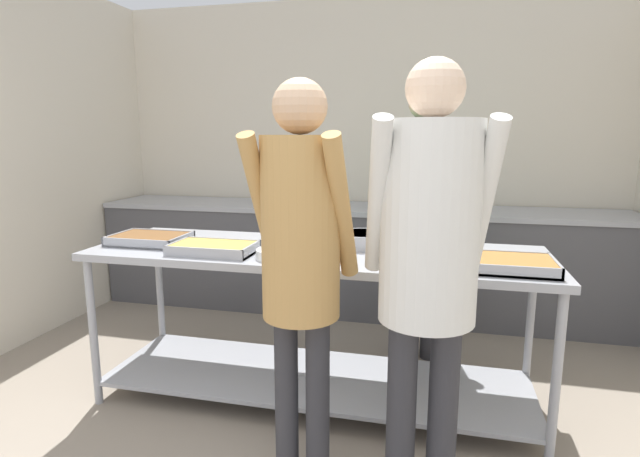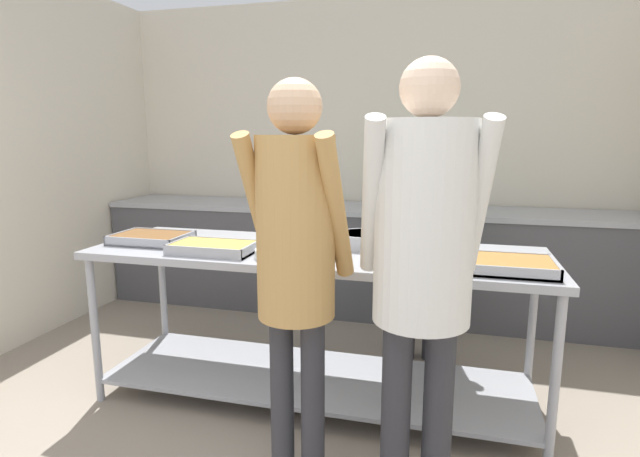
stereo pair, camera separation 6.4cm
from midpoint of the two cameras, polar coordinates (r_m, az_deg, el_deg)
The scene contains 14 objects.
wall_rear at distance 4.52m, azimuth 5.82°, elevation 8.45°, with size 4.53×0.06×2.65m.
wall_left at distance 4.04m, azimuth -32.35°, elevation 6.62°, with size 0.06×3.54×2.65m.
back_counter at distance 4.28m, azimuth 4.80°, elevation -3.45°, with size 4.37×0.65×0.90m.
serving_counter at distance 2.80m, azimuth 0.13°, elevation -8.08°, with size 2.46×0.78×0.88m.
serving_tray_greens at distance 3.05m, azimuth -18.13°, elevation -1.08°, with size 0.42×0.30×0.05m.
serving_tray_roast at distance 2.71m, azimuth -11.43°, elevation -2.19°, with size 0.44×0.26×0.05m.
plate_stack at distance 2.54m, azimuth -4.07°, elevation -2.87°, with size 0.24×0.24×0.05m.
sauce_pan at distance 2.79m, azimuth 5.63°, elevation -1.23°, with size 0.43×0.29×0.08m.
broccoli_bowl at distance 2.57m, azimuth 12.68°, elevation -2.60°, with size 0.21×0.21×0.10m.
serving_tray_vegetables at distance 2.47m, azimuth 20.98°, elevation -3.90°, with size 0.45×0.31×0.05m.
guest_serving_left at distance 1.96m, azimuth -1.84°, elevation -1.86°, with size 0.43×0.36×1.70m.
guest_serving_right at distance 1.87m, azimuth 12.68°, elevation -2.03°, with size 0.51×0.42×1.76m.
cook_behind_counter at distance 3.27m, azimuth 12.36°, elevation 3.68°, with size 0.52×0.41×1.80m.
water_bottle at distance 4.13m, azimuth 7.78°, elevation 4.22°, with size 0.08×0.08×0.29m.
Camera 2 is at (0.75, -1.04, 1.49)m, focal length 28.00 mm.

